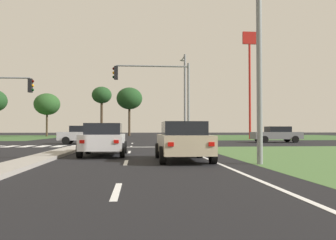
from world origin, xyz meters
The scene contains 29 objects.
ground_plane centered at (0.00, 30.00, 0.00)m, with size 200.00×200.00×0.00m, color black.
grass_verge_far_right centered at (25.50, 54.50, 0.00)m, with size 35.00×35.00×0.01m, color #385B2D.
median_island_near centered at (0.00, 11.00, 0.07)m, with size 1.20×22.00×0.14m, color gray.
median_island_far centered at (0.00, 55.00, 0.07)m, with size 1.20×36.00×0.14m, color gray.
lane_dash_near centered at (3.50, 5.70, 0.01)m, with size 0.14×2.00×0.01m, color silver.
lane_dash_second centered at (3.50, 11.70, 0.01)m, with size 0.14×2.00×0.01m, color silver.
lane_dash_third centered at (3.50, 17.70, 0.01)m, with size 0.14×2.00×0.01m, color silver.
lane_dash_fourth centered at (3.50, 23.70, 0.01)m, with size 0.14×2.00×0.01m, color silver.
lane_dash_fifth centered at (3.50, 29.70, 0.01)m, with size 0.14×2.00×0.01m, color silver.
edge_line_right centered at (6.85, 12.00, 0.01)m, with size 0.14×24.00×0.01m, color silver.
stop_bar_near centered at (3.80, 23.00, 0.01)m, with size 6.40×0.50×0.01m, color silver.
crosswalk_bar_second centered at (-5.25, 24.80, 0.01)m, with size 0.70×2.80×0.01m, color silver.
crosswalk_bar_third centered at (-4.10, 24.80, 0.01)m, with size 0.70×2.80×0.01m, color silver.
crosswalk_bar_fourth centered at (-2.95, 24.80, 0.01)m, with size 0.70×2.80×0.01m, color silver.
crosswalk_bar_fifth centered at (-1.80, 24.80, 0.01)m, with size 0.70×2.80×0.01m, color silver.
crosswalk_bar_sixth centered at (-0.65, 24.80, 0.01)m, with size 0.70×2.80×0.01m, color silver.
car_white_near centered at (2.35, 15.34, 0.78)m, with size 2.06×4.25×1.52m.
car_silver_second centered at (-0.59, 28.82, 0.79)m, with size 4.28×2.07×1.54m.
car_beige_third centered at (5.72, 12.30, 0.79)m, with size 2.04×4.24×1.54m.
car_grey_fourth centered at (17.10, 30.57, 0.77)m, with size 4.60×1.98×1.51m.
car_red_fifth centered at (-2.16, 44.47, 0.78)m, with size 2.02×4.40×1.53m.
car_teal_sixth centered at (-2.28, 58.43, 0.80)m, with size 2.01×4.30×1.58m.
traffic_signal_near_right centered at (5.64, 23.40, 4.18)m, with size 5.53×0.32×6.01m.
street_lamp_near centered at (8.30, 10.52, 5.76)m, with size 0.75×2.26×10.40m.
street_lamp_second centered at (8.26, 30.19, 4.55)m, with size 0.56×1.90×8.09m.
fastfood_pole_sign centered at (18.46, 42.44, 9.95)m, with size 1.80×0.40×13.91m.
treeline_second centered at (-11.76, 60.99, 5.62)m, with size 4.46×4.46×7.54m.
treeline_third centered at (-2.29, 60.56, 7.15)m, with size 3.46×3.46×8.76m.
treeline_fourth centered at (2.48, 64.76, 7.05)m, with size 4.86×4.86×9.16m.
Camera 1 is at (3.90, -1.34, 1.24)m, focal length 37.22 mm.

